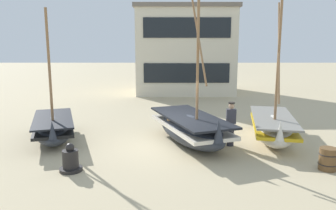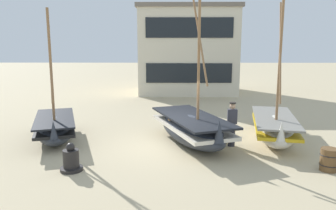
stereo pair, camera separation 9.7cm
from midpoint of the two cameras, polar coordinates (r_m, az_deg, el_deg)
ground_plane at (r=12.48m, az=0.17°, el=-7.17°), size 120.00×120.00×0.00m
fishing_boat_near_left at (r=13.88m, az=-18.97°, el=-3.67°), size 2.61×4.16×5.13m
fishing_boat_centre_large at (r=13.71m, az=18.28°, el=-3.67°), size 2.39×4.66×5.41m
fishing_boat_far_right at (r=12.67m, az=4.36°, el=-4.06°), size 3.23×4.90×5.86m
fisherman_by_hull at (r=12.51m, az=11.36°, el=-3.38°), size 0.38×0.26×1.68m
capstan_winch at (r=10.45m, az=-16.34°, el=-9.24°), size 0.69×0.69×0.87m
wooden_barrel at (r=11.18m, az=26.60°, el=-8.55°), size 0.56×0.56×0.70m
harbor_building_main at (r=26.75m, az=3.49°, el=9.59°), size 7.74×6.14×6.76m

